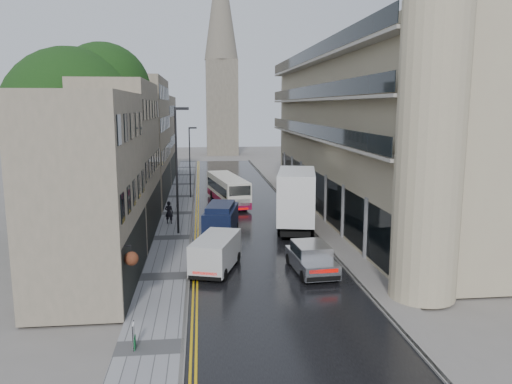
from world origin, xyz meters
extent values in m
plane|color=slate|center=(0.00, 0.00, 0.00)|extent=(200.00, 200.00, 0.00)
cube|color=black|center=(0.00, 27.50, 0.01)|extent=(9.00, 85.00, 0.02)
cube|color=gray|center=(-5.85, 27.50, 0.06)|extent=(2.70, 85.00, 0.12)
cube|color=slate|center=(5.40, 27.50, 0.06)|extent=(1.80, 85.00, 0.12)
imported|color=black|center=(-6.34, 23.58, 1.03)|extent=(0.73, 0.55, 1.82)
camera|label=1|loc=(-3.72, -15.91, 9.43)|focal=35.00mm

